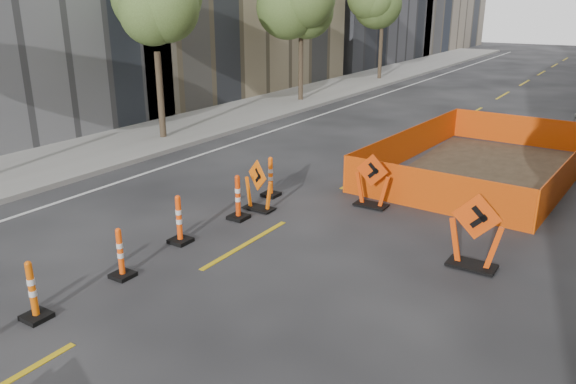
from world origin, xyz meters
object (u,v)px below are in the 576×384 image
Objects in this scene: chevron_sign_right at (476,231)px; chevron_sign_left at (258,185)px; channelizer_7 at (271,177)px; channelizer_6 at (238,197)px; channelizer_3 at (32,290)px; channelizer_4 at (120,253)px; channelizer_5 at (179,219)px; chevron_sign_center at (372,180)px.

chevron_sign_left is at bearing 170.95° from chevron_sign_right.
channelizer_6 is at bearing -81.07° from channelizer_7.
channelizer_3 reaches higher than channelizer_4.
channelizer_6 is at bearing 83.23° from channelizer_5.
channelizer_7 is 0.70× the size of chevron_sign_right.
chevron_sign_left reaches higher than channelizer_3.
chevron_sign_left is (0.27, 2.60, 0.11)m from channelizer_5.
chevron_sign_center is (2.31, 1.77, 0.04)m from chevron_sign_left.
channelizer_6 is 0.71× the size of chevron_sign_right.
chevron_sign_right is (5.62, 5.88, 0.26)m from channelizer_3.
chevron_sign_center is 3.82m from chevron_sign_right.
chevron_sign_right reaches higher than channelizer_4.
channelizer_4 is 4.42m from chevron_sign_left.
chevron_sign_center reaches higher than chevron_sign_left.
channelizer_7 is 2.75m from chevron_sign_center.
chevron_sign_right is at bearing -13.45° from channelizer_7.
channelizer_5 is (-0.14, 3.64, 0.02)m from channelizer_3.
channelizer_5 is 3.64m from channelizer_7.
channelizer_5 is at bearing -73.38° from chevron_sign_left.
channelizer_3 is 8.14m from chevron_sign_right.
chevron_sign_center is at bearing 59.41° from channelizer_5.
chevron_sign_left is 0.84× the size of chevron_sign_right.
chevron_sign_right is (5.83, -1.39, 0.24)m from channelizer_7.
channelizer_6 is 0.79× the size of chevron_sign_center.
channelizer_6 is at bearing -71.56° from chevron_sign_left.
chevron_sign_left is at bearing 88.95° from channelizer_4.
channelizer_6 is 0.79m from chevron_sign_left.
channelizer_3 is 0.95× the size of channelizer_6.
chevron_sign_right is at bearing 18.94° from chevron_sign_left.
channelizer_3 is at bearing -87.85° from channelizer_5.
chevron_sign_center is at bearing 15.33° from channelizer_7.
channelizer_5 is (-0.19, 1.82, 0.04)m from channelizer_4.
channelizer_6 is at bearing 179.01° from chevron_sign_right.
chevron_sign_right reaches higher than channelizer_7.
channelizer_7 is (-0.29, 1.82, -0.01)m from channelizer_6.
channelizer_7 is 6.00m from chevron_sign_right.
channelizer_3 is 1.05× the size of channelizer_4.
chevron_sign_center is (2.39, 6.19, 0.20)m from channelizer_4.
channelizer_3 is 7.28m from channelizer_7.
chevron_sign_center reaches higher than channelizer_5.
chevron_sign_center is (2.58, 4.37, 0.16)m from channelizer_5.
chevron_sign_center reaches higher than channelizer_7.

